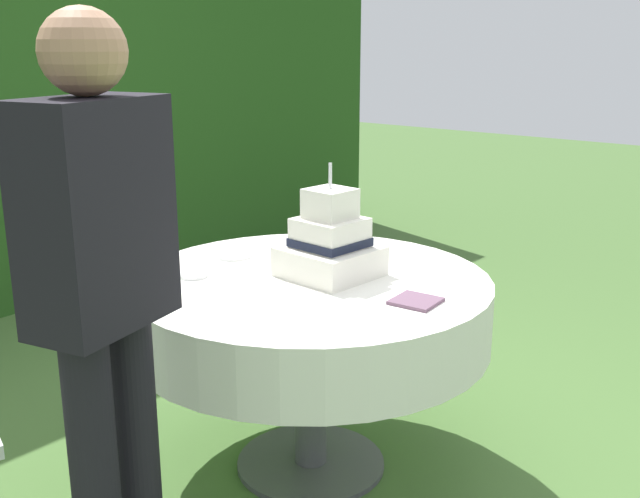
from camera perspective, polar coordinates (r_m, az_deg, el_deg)
ground_plane at (r=2.91m, az=-0.71°, el=-16.07°), size 20.00×20.00×0.00m
cake_table at (r=2.64m, az=-0.76°, el=-4.67°), size 1.26×1.26×0.73m
wedding_cake at (r=2.60m, az=0.76°, el=0.34°), size 0.31×0.31×0.40m
serving_plate_near at (r=2.88m, az=-6.61°, el=-0.45°), size 0.14×0.14×0.01m
serving_plate_far at (r=2.65m, az=-9.62°, el=-1.96°), size 0.10×0.10×0.01m
napkin_stack at (r=2.37m, az=7.29°, el=-3.95°), size 0.15×0.15×0.01m
standing_person at (r=1.90m, az=-16.19°, el=-3.26°), size 0.40×0.28×1.60m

